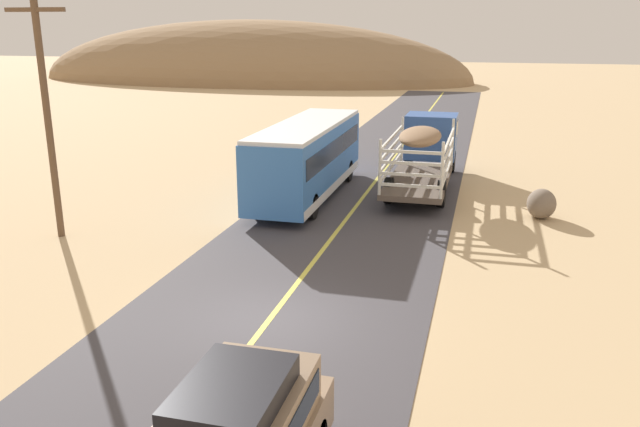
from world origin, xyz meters
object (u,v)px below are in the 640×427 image
Objects in this scene: bus at (307,157)px; boulder_near_shoulder at (541,204)px; power_pole_near at (47,111)px; livestock_truck at (427,144)px.

boulder_near_shoulder is (9.67, -0.83, -1.17)m from bus.
boulder_near_shoulder is (16.69, 6.66, -3.88)m from power_pole_near.
livestock_truck is 16.84m from power_pole_near.
bus is 1.20× the size of power_pole_near.
livestock_truck is at bearing 42.48° from bus.
boulder_near_shoulder is at bearing -45.90° from livestock_truck.
power_pole_near reaches higher than bus.
livestock_truck is at bearing 45.20° from power_pole_near.
bus is at bearing 46.88° from power_pole_near.
power_pole_near is at bearing -158.24° from boulder_near_shoulder.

